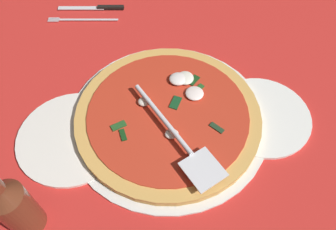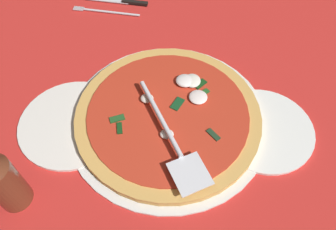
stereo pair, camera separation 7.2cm
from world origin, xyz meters
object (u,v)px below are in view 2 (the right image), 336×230
at_px(pizza_server, 171,139).
at_px(dinner_plate_left, 73,123).
at_px(dinner_plate_right, 263,130).
at_px(pizza, 168,115).
at_px(place_setting_far, 115,7).

bearing_deg(pizza_server, dinner_plate_left, -130.69).
xyz_separation_m(dinner_plate_right, pizza, (-0.20, 0.01, 0.01)).
height_order(pizza, place_setting_far, pizza).
bearing_deg(pizza_server, pizza, 160.30).
xyz_separation_m(dinner_plate_left, pizza_server, (0.22, -0.05, 0.04)).
bearing_deg(pizza_server, dinner_plate_right, 79.31).
distance_m(pizza_server, place_setting_far, 0.49).
height_order(dinner_plate_left, dinner_plate_right, same).
distance_m(dinner_plate_right, pizza_server, 0.21).
distance_m(pizza, place_setting_far, 0.42).
distance_m(dinner_plate_left, pizza, 0.21).
bearing_deg(dinner_plate_right, pizza, 176.34).
bearing_deg(pizza, dinner_plate_right, -3.66).
height_order(dinner_plate_left, place_setting_far, place_setting_far).
bearing_deg(place_setting_far, pizza, 121.47).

